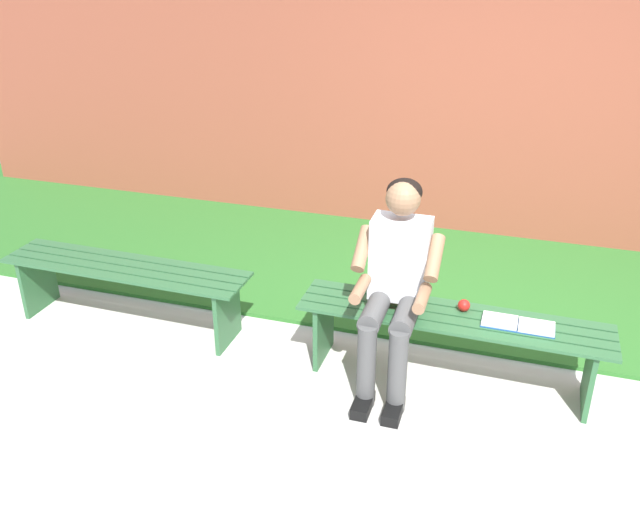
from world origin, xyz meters
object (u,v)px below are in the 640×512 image
object	(u,v)px
person_seated	(395,280)
apple	(464,305)
bench_far	(126,280)
bench_near	(451,331)
book_open	(518,325)

from	to	relation	value
person_seated	apple	bearing A→B (deg)	-155.35
bench_far	person_seated	distance (m)	1.92
bench_near	person_seated	xyz separation A→B (m)	(0.34, 0.10, 0.34)
bench_far	book_open	bearing A→B (deg)	179.86
person_seated	apple	world-z (taller)	person_seated
book_open	bench_far	bearing A→B (deg)	0.70
person_seated	apple	xyz separation A→B (m)	(-0.39, -0.18, -0.20)
person_seated	bench_far	bearing A→B (deg)	-3.09
apple	person_seated	bearing A→B (deg)	24.65
bench_far	apple	bearing A→B (deg)	-178.05
bench_near	book_open	distance (m)	0.39
bench_near	book_open	bearing A→B (deg)	179.05
bench_far	book_open	size ratio (longest dim) A/B	4.23
bench_near	bench_far	size ratio (longest dim) A/B	1.06
person_seated	book_open	xyz separation A→B (m)	(-0.71, -0.10, -0.23)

